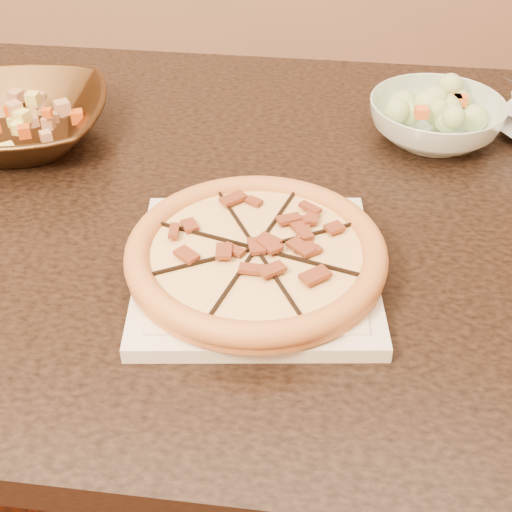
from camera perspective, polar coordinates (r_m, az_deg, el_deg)
The scene contains 7 objects.
dining_table at distance 1.01m, azimuth -5.65°, elevation 0.47°, with size 1.52×1.09×0.75m.
plate at distance 0.80m, azimuth 0.00°, elevation -1.09°, with size 0.27×0.27×0.02m.
pizza at distance 0.79m, azimuth -0.00°, elevation 0.23°, with size 0.29×0.29×0.03m.
bronze_bowl at distance 1.10m, azimuth -18.77°, elevation 10.11°, with size 0.27×0.27×0.07m, color #432D17.
mixed_dish at distance 1.08m, azimuth -19.29°, elevation 12.26°, with size 0.13×0.13×0.03m.
salad_bowl at distance 1.09m, azimuth 14.14°, elevation 10.47°, with size 0.19×0.19×0.06m, color silver.
salad at distance 1.07m, azimuth 14.54°, elevation 12.72°, with size 0.10×0.10×0.04m.
Camera 1 is at (0.14, -0.68, 1.27)m, focal length 50.00 mm.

